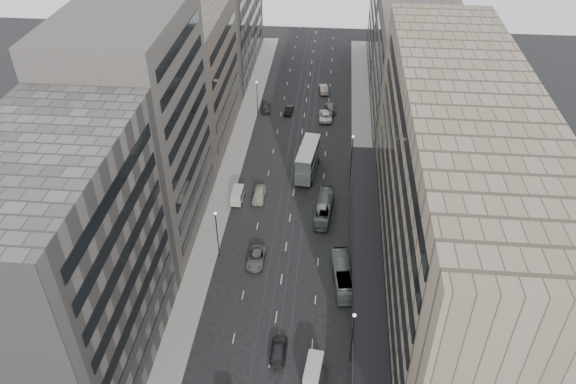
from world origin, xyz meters
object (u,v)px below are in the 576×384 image
(vw_microbus, at_px, (313,370))
(double_decker, at_px, (308,159))
(bus_near, at_px, (342,275))
(sedan_2, at_px, (256,258))
(bus_far, at_px, (324,208))
(panel_van, at_px, (237,195))

(vw_microbus, bearing_deg, double_decker, 101.06)
(bus_near, xyz_separation_m, sedan_2, (-12.54, 3.06, -0.62))
(bus_far, relative_size, sedan_2, 1.84)
(panel_van, height_order, sedan_2, panel_van)
(bus_near, bearing_deg, panel_van, -51.63)
(sedan_2, bearing_deg, double_decker, 77.17)
(bus_far, height_order, vw_microbus, bus_far)
(bus_far, bearing_deg, vw_microbus, 94.45)
(double_decker, distance_m, vw_microbus, 43.15)
(double_decker, bearing_deg, sedan_2, -97.33)
(panel_van, bearing_deg, bus_far, -7.52)
(panel_van, distance_m, sedan_2, 15.19)
(bus_near, relative_size, bus_far, 1.00)
(vw_microbus, relative_size, panel_van, 1.21)
(bus_far, bearing_deg, bus_near, 106.03)
(vw_microbus, bearing_deg, sedan_2, 122.77)
(sedan_2, bearing_deg, panel_van, 111.07)
(vw_microbus, xyz_separation_m, sedan_2, (-9.40, 19.13, -0.59))
(double_decker, distance_m, panel_van, 14.78)
(bus_far, height_order, sedan_2, bus_far)
(bus_near, bearing_deg, vw_microbus, 71.82)
(panel_van, relative_size, sedan_2, 0.72)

